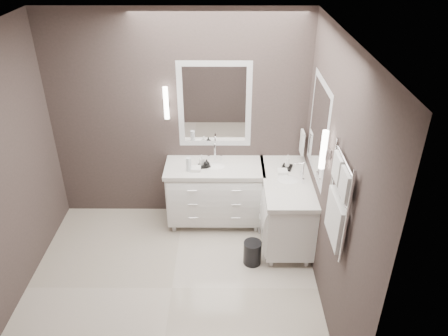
{
  "coord_description": "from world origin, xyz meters",
  "views": [
    {
      "loc": [
        0.59,
        -3.49,
        3.53
      ],
      "look_at": [
        0.57,
        0.7,
        1.12
      ],
      "focal_mm": 35.0,
      "sensor_mm": 36.0,
      "label": 1
    }
  ],
  "objects_px": {
    "vanity_right": "(286,205)",
    "waste_bin": "(252,253)",
    "towel_ladder": "(338,205)",
    "vanity_back": "(215,190)"
  },
  "relations": [
    {
      "from": "vanity_right",
      "to": "waste_bin",
      "type": "distance_m",
      "value": 0.73
    },
    {
      "from": "waste_bin",
      "to": "towel_ladder",
      "type": "bearing_deg",
      "value": -51.52
    },
    {
      "from": "towel_ladder",
      "to": "waste_bin",
      "type": "xyz_separation_m",
      "value": [
        -0.65,
        0.82,
        -1.25
      ]
    },
    {
      "from": "vanity_back",
      "to": "towel_ladder",
      "type": "distance_m",
      "value": 2.16
    },
    {
      "from": "vanity_back",
      "to": "vanity_right",
      "type": "height_order",
      "value": "same"
    },
    {
      "from": "waste_bin",
      "to": "vanity_right",
      "type": "bearing_deg",
      "value": 48.58
    },
    {
      "from": "towel_ladder",
      "to": "waste_bin",
      "type": "distance_m",
      "value": 1.63
    },
    {
      "from": "vanity_back",
      "to": "towel_ladder",
      "type": "xyz_separation_m",
      "value": [
        1.1,
        -1.63,
        0.91
      ]
    },
    {
      "from": "vanity_back",
      "to": "vanity_right",
      "type": "relative_size",
      "value": 1.0
    },
    {
      "from": "vanity_right",
      "to": "towel_ladder",
      "type": "height_order",
      "value": "towel_ladder"
    }
  ]
}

